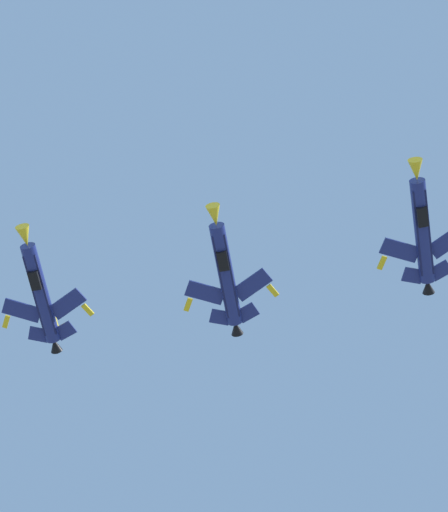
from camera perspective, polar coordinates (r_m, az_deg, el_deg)
fighter_jet_left_wing at (r=120.46m, az=10.14°, el=1.37°), size 12.84×12.39×4.37m
fighter_jet_right_wing at (r=120.27m, az=0.08°, el=-0.85°), size 12.84×12.40×4.35m
fighter_jet_left_outer at (r=124.69m, az=-9.42°, el=-1.80°), size 12.83×12.40×4.35m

